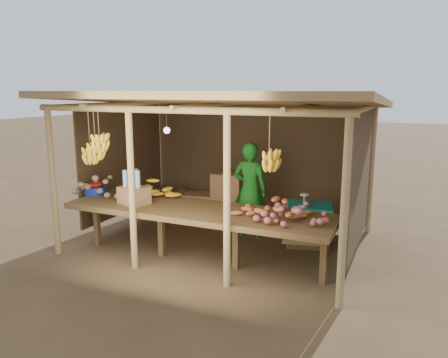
% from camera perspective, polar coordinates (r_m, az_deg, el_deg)
% --- Properties ---
extents(ground, '(60.00, 60.00, 0.00)m').
position_cam_1_polar(ground, '(7.24, 0.00, -8.17)').
color(ground, brown).
rests_on(ground, ground).
extents(stall_structure, '(4.70, 3.50, 2.43)m').
position_cam_1_polar(stall_structure, '(6.75, -0.52, 6.99)').
color(stall_structure, tan).
rests_on(stall_structure, ground).
extents(counter, '(3.90, 1.05, 0.80)m').
position_cam_1_polar(counter, '(6.20, -3.55, -4.42)').
color(counter, brown).
rests_on(counter, ground).
extents(potato_heap, '(1.06, 0.83, 0.36)m').
position_cam_1_polar(potato_heap, '(7.12, -15.98, -0.76)').
color(potato_heap, tan).
rests_on(potato_heap, counter).
extents(sweet_potato_heap, '(0.99, 0.81, 0.35)m').
position_cam_1_polar(sweet_potato_heap, '(5.84, 6.22, -3.07)').
color(sweet_potato_heap, '#C36832').
rests_on(sweet_potato_heap, counter).
extents(onion_heap, '(1.01, 0.78, 0.36)m').
position_cam_1_polar(onion_heap, '(5.54, 9.06, -3.90)').
color(onion_heap, '#AC5354').
rests_on(onion_heap, counter).
extents(banana_pile, '(0.75, 0.61, 0.35)m').
position_cam_1_polar(banana_pile, '(6.92, -8.95, -0.84)').
color(banana_pile, yellow).
rests_on(banana_pile, counter).
extents(tomato_basin, '(0.35, 0.35, 0.18)m').
position_cam_1_polar(tomato_basin, '(7.31, -16.44, -1.32)').
color(tomato_basin, navy).
rests_on(tomato_basin, counter).
extents(bottle_box, '(0.47, 0.42, 0.51)m').
position_cam_1_polar(bottle_box, '(6.52, -11.68, -1.53)').
color(bottle_box, '#A27248').
rests_on(bottle_box, counter).
extents(vendor, '(0.60, 0.40, 1.61)m').
position_cam_1_polar(vendor, '(7.32, 3.39, -1.41)').
color(vendor, '#186F1C').
rests_on(vendor, ground).
extents(tarp_crate, '(0.85, 0.77, 0.86)m').
position_cam_1_polar(tarp_crate, '(7.13, 10.89, -5.71)').
color(tarp_crate, brown).
rests_on(tarp_crate, ground).
extents(carton_stack, '(1.25, 0.53, 0.91)m').
position_cam_1_polar(carton_stack, '(8.31, -0.73, -2.69)').
color(carton_stack, '#A27248').
rests_on(carton_stack, ground).
extents(burlap_sacks, '(0.90, 0.47, 0.64)m').
position_cam_1_polar(burlap_sacks, '(8.89, -6.67, -2.63)').
color(burlap_sacks, '#4C3823').
rests_on(burlap_sacks, ground).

